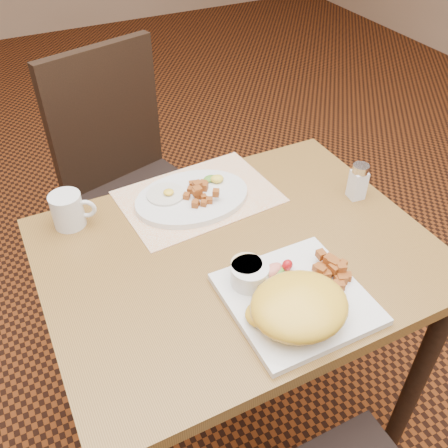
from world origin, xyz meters
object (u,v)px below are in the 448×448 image
plate_square (296,299)px  coffee_mug (68,210)px  plate_oval (192,198)px  table (238,282)px  salt_shaker (358,181)px  chair_far (129,175)px

plate_square → coffee_mug: (-0.36, 0.46, 0.04)m
plate_oval → coffee_mug: bearing=171.2°
table → salt_shaker: size_ratio=9.00×
coffee_mug → plate_oval: bearing=-8.8°
chair_far → salt_shaker: chair_far is taller
table → salt_shaker: bearing=7.0°
salt_shaker → chair_far: bearing=122.6°
plate_oval → coffee_mug: coffee_mug is taller
table → plate_oval: bearing=95.6°
table → plate_oval: plate_oval is taller
table → chair_far: chair_far is taller
table → plate_square: size_ratio=3.21×
coffee_mug → chair_far: bearing=58.9°
table → plate_square: bearing=-80.2°
plate_oval → salt_shaker: (0.40, -0.18, 0.04)m
plate_oval → salt_shaker: size_ratio=3.05×
table → plate_oval: 0.25m
table → plate_square: plate_square is taller
salt_shaker → plate_oval: bearing=155.9°
table → coffee_mug: 0.45m
plate_square → plate_oval: 0.42m
table → chair_far: (-0.06, 0.72, -0.10)m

